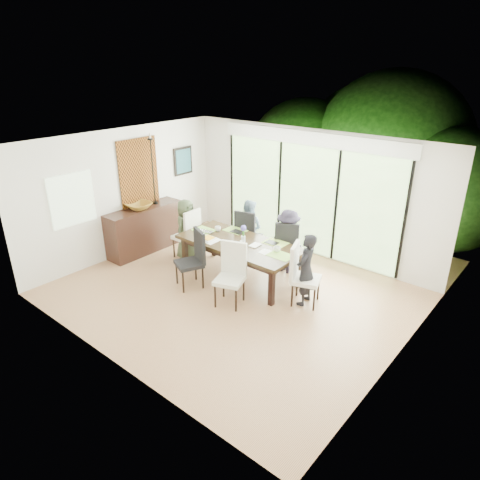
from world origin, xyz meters
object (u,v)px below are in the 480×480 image
Objects in this scene: chair_near_left at (189,259)px; chair_near_right at (229,276)px; cup_b at (242,243)px; person_right_end at (306,270)px; chair_right_end at (306,275)px; person_far_left at (249,229)px; cup_c at (277,249)px; person_left_end at (186,229)px; chair_far_left at (249,233)px; chair_far_right at (288,245)px; cup_a at (218,229)px; chair_left_end at (186,233)px; person_far_right at (288,241)px; sideboard at (145,229)px; laptop at (204,232)px; vase at (243,239)px; table_top at (240,243)px; bowl at (139,206)px.

chair_near_right is (1.00, 0.00, 0.00)m from chair_near_left.
cup_b is (-0.35, 0.77, 0.25)m from chair_near_right.
chair_right_end is at bearing 81.44° from person_right_end.
person_far_left is (-1.95, 0.83, 0.10)m from chair_right_end.
person_far_left is 1.46m from cup_c.
person_left_end is 10.40× the size of cup_c.
chair_far_left is 2.11m from person_right_end.
person_left_end reaches higher than chair_far_right.
cup_c is (0.30, 0.97, 0.25)m from chair_near_right.
cup_a reaches higher than cup_b.
chair_left_end and chair_far_right have the same top height.
person_far_right is (-0.00, -0.02, 0.10)m from chair_far_right.
chair_left_end is 2.98m from person_right_end.
chair_right_end is 1.00× the size of chair_far_right.
chair_near_left is at bearing 93.52° from chair_right_end.
person_right_end is (1.98, 0.87, 0.10)m from chair_near_left.
chair_right_end is 2.22m from cup_a.
cup_c is at bearing -106.93° from person_right_end.
person_right_end is 3.95m from sideboard.
cup_b is (1.00, 0.00, 0.03)m from laptop.
chair_near_right is at bearing 24.73° from chair_near_left.
person_left_end is at bearing -178.13° from vase.
table_top is 1.86× the size of person_far_left.
person_right_end reaches higher than vase.
laptop is at bearing -120.96° from cup_a.
person_far_right reaches higher than chair_left_end.
sideboard is (-2.60, -0.24, -0.30)m from cup_b.
cup_b is (-1.33, -0.10, 0.15)m from person_right_end.
chair_near_right is at bearing 64.42° from chair_far_right.
person_left_end is 0.73× the size of sideboard.
chair_far_right is 3.31m from bowl.
table_top is 1.86× the size of person_left_end.
cup_c is (2.28, 0.10, 0.15)m from person_left_end.
chair_far_right is (-0.95, 0.85, 0.00)m from chair_right_end.
chair_far_left is 1.96m from chair_near_right.
person_right_end is at bearing 6.42° from bowl.
person_far_right reaches higher than sideboard.
chair_far_right is at bearing 165.43° from chair_far_left.
chair_near_right is 1.06m from vase.
chair_right_end and chair_near_left have the same top height.
chair_left_end and chair_near_right have the same top height.
table_top is 2.49m from sideboard.
person_far_left reaches higher than cup_a.
cup_b is at bearing 108.80° from person_far_left.
person_far_right is at bearing 57.34° from vase.
chair_near_left is 8.87× the size of cup_a.
chair_near_left is 2.09× the size of bowl.
cup_b is (0.60, -0.95, 0.25)m from chair_far_left.
cup_a is at bearing 15.70° from sideboard.
person_far_left is 10.75× the size of vase.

